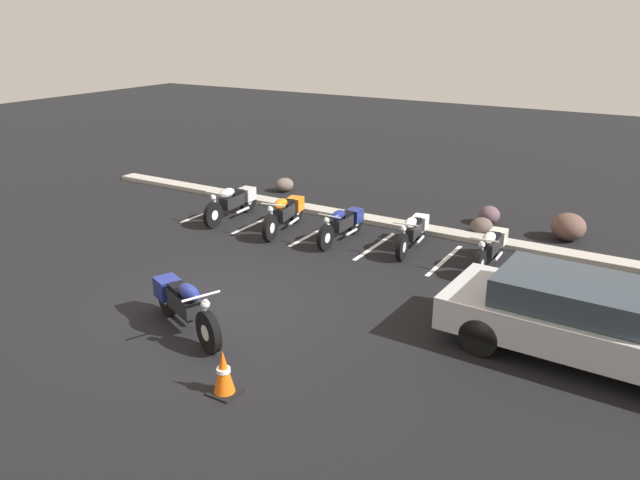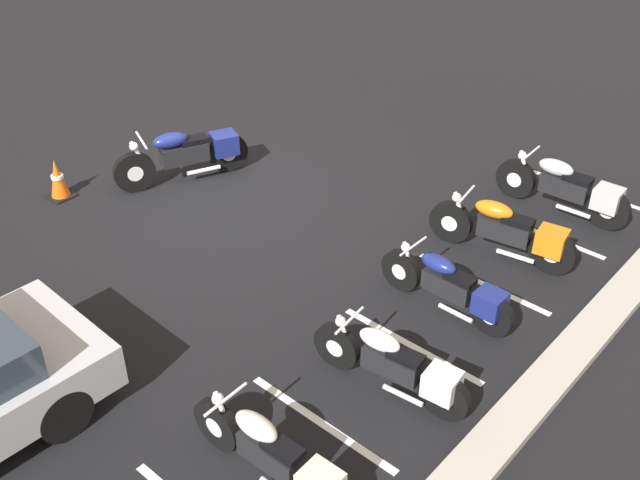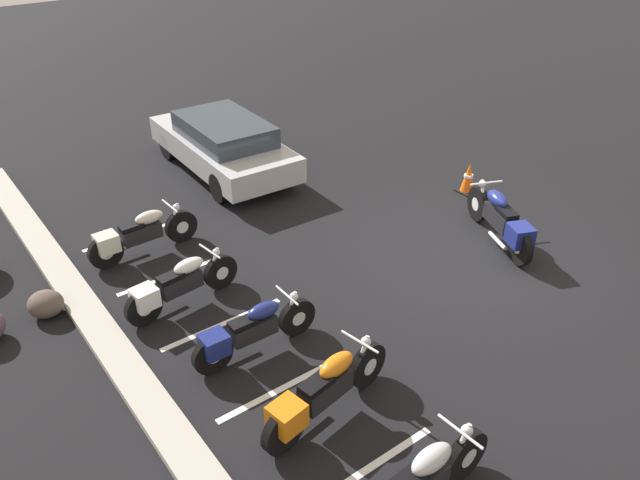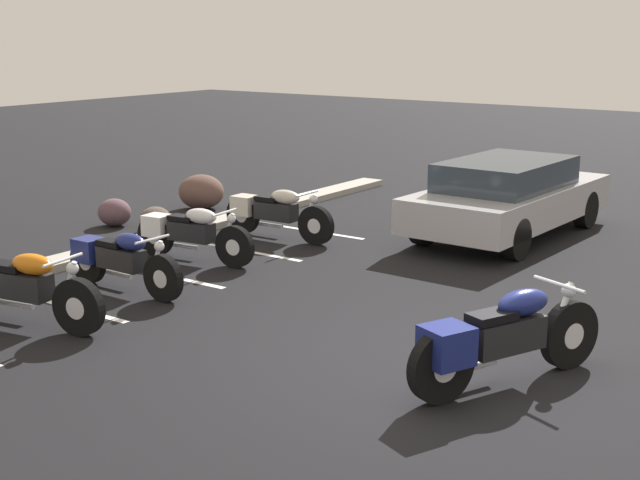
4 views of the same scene
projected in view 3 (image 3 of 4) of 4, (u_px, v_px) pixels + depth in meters
The scene contains 15 objects.
ground at pixel (470, 257), 11.43m from camera, with size 60.00×60.00×0.00m, color black.
motorcycle_navy_featured at pixel (502, 220), 11.60m from camera, with size 2.22×1.12×0.93m.
parked_bike_1 at pixel (322, 392), 7.87m from camera, with size 0.75×2.21×0.87m.
parked_bike_2 at pixel (250, 331), 8.95m from camera, with size 0.57×2.04×0.80m.
parked_bike_3 at pixel (177, 285), 9.92m from camera, with size 0.61×2.06×0.81m.
parked_bike_4 at pixel (138, 235), 11.26m from camera, with size 0.59×2.10×0.83m.
car_silver at pixel (223, 143), 14.30m from camera, with size 4.36×1.96×1.29m.
concrete_curb at pixel (152, 405), 8.22m from camera, with size 18.00×0.50×0.12m, color #A8A399.
landscape_rock_3 at pixel (46, 304), 9.86m from camera, with size 0.56×0.52×0.43m, color brown.
traffic_cone at pixel (468, 178), 13.54m from camera, with size 0.40×0.40×0.69m.
stall_line_1 at pixel (365, 471), 7.40m from camera, with size 0.10×2.10×0.00m, color white.
stall_line_2 at pixel (284, 387), 8.58m from camera, with size 0.10×2.10×0.00m, color white.
stall_line_3 at pixel (223, 324), 9.77m from camera, with size 0.10×2.10×0.00m, color white.
stall_line_4 at pixel (175, 274), 10.95m from camera, with size 0.10×2.10×0.00m, color white.
stall_line_5 at pixel (136, 234), 12.13m from camera, with size 0.10×2.10×0.00m, color white.
Camera 3 is at (-6.06, 7.97, 6.18)m, focal length 35.00 mm.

